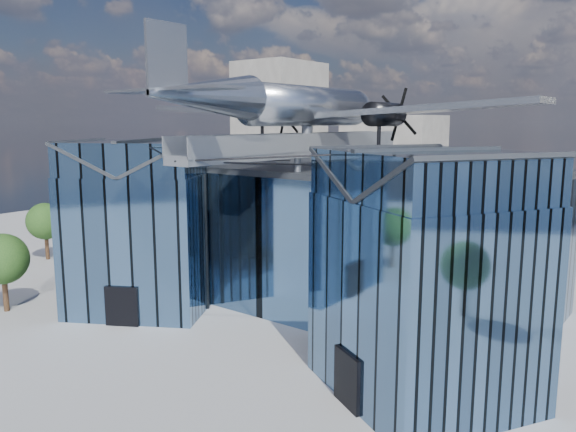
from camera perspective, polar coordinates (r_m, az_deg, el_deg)
The scene contains 5 objects.
ground_plane at distance 35.42m, azimuth -2.02°, elevation -12.00°, with size 120.00×120.00×0.00m, color gray.
museum at distance 38.34m, azimuth 3.49°, elevation -1.70°, with size 32.88×24.50×17.60m.
bg_towers at distance 78.37m, azimuth 23.30°, elevation 6.57°, with size 77.00×24.50×26.00m.
tree_plaza_w at distance 43.25m, azimuth -27.01°, elevation -3.93°, with size 4.20×4.20×5.48m.
tree_side_w at distance 57.95m, azimuth -23.44°, elevation -0.51°, with size 4.60×4.60×5.45m.
Camera 1 is at (21.10, -25.32, 12.99)m, focal length 35.00 mm.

